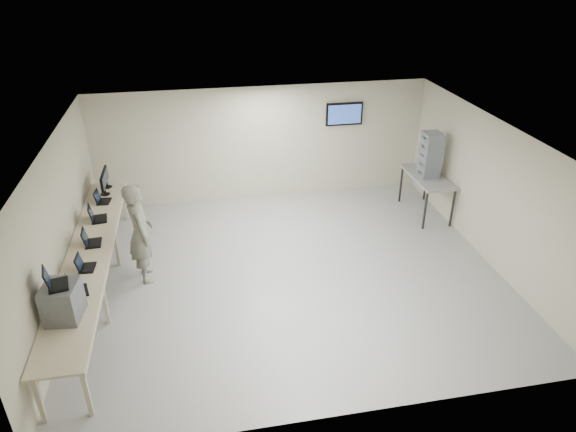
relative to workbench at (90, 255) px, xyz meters
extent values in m
cube|color=#ABABAB|center=(3.59, 0.00, -0.83)|extent=(8.00, 7.00, 0.01)
cube|color=white|center=(3.59, 0.00, 1.97)|extent=(8.00, 7.00, 0.01)
cube|color=#BDB79B|center=(3.59, 3.50, 0.57)|extent=(8.00, 0.01, 2.80)
cube|color=#BDB79B|center=(3.59, -3.50, 0.57)|extent=(8.00, 0.01, 2.80)
cube|color=#BDB79B|center=(-0.41, 0.00, 0.57)|extent=(0.01, 7.00, 2.80)
cube|color=#BDB79B|center=(7.59, 0.00, 0.57)|extent=(0.01, 7.00, 2.80)
cube|color=#262323|center=(5.59, 3.48, 1.22)|extent=(0.15, 0.04, 0.15)
cube|color=black|center=(5.59, 3.44, 1.22)|extent=(0.90, 0.06, 0.55)
cube|color=#2D4CA3|center=(5.59, 3.40, 1.22)|extent=(0.82, 0.01, 0.47)
cube|color=#CFB990|center=(-0.01, 0.00, 0.05)|extent=(0.75, 6.00, 0.04)
cube|color=#C0B49A|center=(0.36, 0.00, 0.02)|extent=(0.02, 6.00, 0.06)
cube|color=#C0B49A|center=(-0.31, -2.85, -0.40)|extent=(0.06, 0.06, 0.86)
cube|color=#C0B49A|center=(0.29, -2.85, -0.40)|extent=(0.06, 0.06, 0.86)
cube|color=#C0B49A|center=(-0.31, -0.90, -0.40)|extent=(0.06, 0.06, 0.86)
cube|color=#C0B49A|center=(0.29, -0.90, -0.40)|extent=(0.06, 0.06, 0.86)
cube|color=#C0B49A|center=(-0.31, 0.90, -0.40)|extent=(0.06, 0.06, 0.86)
cube|color=#C0B49A|center=(0.29, 0.90, -0.40)|extent=(0.06, 0.06, 0.86)
cube|color=#C0B49A|center=(-0.31, 2.85, -0.40)|extent=(0.06, 0.06, 0.86)
cube|color=#C0B49A|center=(0.29, 2.85, -0.40)|extent=(0.06, 0.06, 0.86)
cube|color=slate|center=(-0.06, -1.80, 0.35)|extent=(0.53, 0.59, 0.56)
cube|color=black|center=(-0.06, -1.80, 0.64)|extent=(0.33, 0.41, 0.02)
cube|color=black|center=(-0.19, -1.80, 0.78)|extent=(0.14, 0.35, 0.26)
cube|color=black|center=(-0.18, -1.80, 0.78)|extent=(0.11, 0.30, 0.21)
cube|color=black|center=(0.02, -1.20, 0.08)|extent=(0.33, 0.40, 0.02)
cube|color=black|center=(-0.10, -1.20, 0.22)|extent=(0.15, 0.34, 0.25)
cube|color=black|center=(-0.09, -1.20, 0.22)|extent=(0.12, 0.29, 0.21)
cube|color=black|center=(0.05, -0.54, 0.08)|extent=(0.25, 0.34, 0.02)
cube|color=black|center=(-0.07, -0.54, 0.21)|extent=(0.08, 0.31, 0.24)
cube|color=black|center=(-0.06, -0.54, 0.21)|extent=(0.06, 0.28, 0.20)
cube|color=black|center=(0.03, 0.27, 0.08)|extent=(0.29, 0.39, 0.02)
cube|color=black|center=(-0.10, 0.27, 0.23)|extent=(0.09, 0.35, 0.26)
cube|color=black|center=(-0.08, 0.27, 0.23)|extent=(0.07, 0.31, 0.22)
cube|color=black|center=(0.02, 1.21, 0.09)|extent=(0.33, 0.42, 0.02)
cube|color=black|center=(-0.13, 1.21, 0.24)|extent=(0.12, 0.37, 0.28)
cube|color=black|center=(-0.11, 1.21, 0.24)|extent=(0.09, 0.33, 0.23)
cube|color=black|center=(0.01, 2.00, 0.08)|extent=(0.28, 0.36, 0.02)
cube|color=black|center=(-0.11, 2.00, 0.22)|extent=(0.10, 0.33, 0.24)
cube|color=black|center=(-0.10, 2.00, 0.22)|extent=(0.08, 0.29, 0.20)
cylinder|color=black|center=(-0.01, 2.37, 0.08)|extent=(0.20, 0.20, 0.02)
cube|color=black|center=(-0.01, 2.37, 0.17)|extent=(0.04, 0.03, 0.16)
cube|color=black|center=(-0.01, 2.37, 0.37)|extent=(0.05, 0.45, 0.30)
cube|color=black|center=(0.02, 2.37, 0.37)|extent=(0.00, 0.41, 0.26)
cylinder|color=black|center=(-0.01, 2.75, 0.08)|extent=(0.20, 0.20, 0.01)
cube|color=black|center=(-0.01, 2.75, 0.17)|extent=(0.04, 0.03, 0.16)
cube|color=black|center=(-0.01, 2.75, 0.37)|extent=(0.05, 0.45, 0.30)
cube|color=black|center=(0.02, 2.75, 0.37)|extent=(0.00, 0.41, 0.26)
imported|color=#66695A|center=(0.85, 0.37, 0.15)|extent=(0.61, 0.80, 1.96)
cube|color=gray|center=(7.19, 1.87, 0.12)|extent=(0.75, 1.61, 0.04)
cube|color=#262323|center=(6.86, 1.16, -0.36)|extent=(0.04, 0.04, 0.92)
cube|color=#262323|center=(6.86, 2.57, -0.36)|extent=(0.04, 0.04, 0.92)
cube|color=#262323|center=(7.51, 1.16, -0.36)|extent=(0.04, 0.04, 0.92)
cube|color=#262323|center=(7.51, 2.57, -0.36)|extent=(0.04, 0.04, 0.92)
cube|color=slate|center=(7.17, 1.87, 0.24)|extent=(0.39, 0.43, 0.21)
cube|color=slate|center=(7.17, 1.87, 0.45)|extent=(0.39, 0.43, 0.21)
cube|color=slate|center=(7.17, 1.87, 0.66)|extent=(0.39, 0.43, 0.21)
cube|color=slate|center=(7.17, 1.87, 0.86)|extent=(0.39, 0.43, 0.21)
cube|color=slate|center=(7.17, 1.87, 1.07)|extent=(0.39, 0.43, 0.21)
camera|label=1|loc=(2.00, -8.17, 4.85)|focal=32.00mm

